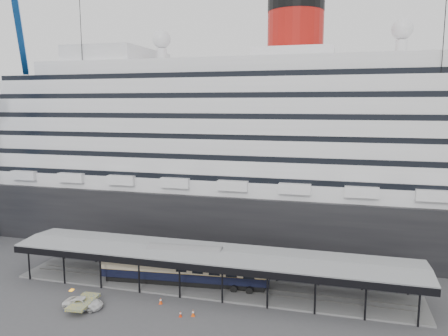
# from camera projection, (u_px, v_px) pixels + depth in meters

# --- Properties ---
(ground) EXTENTS (200.00, 200.00, 0.00)m
(ground) POSITION_uv_depth(u_px,v_px,m) (199.00, 303.00, 55.51)
(ground) COLOR #3E3E41
(ground) RESTS_ON ground
(cruise_ship) EXTENTS (130.00, 30.00, 43.90)m
(cruise_ship) POSITION_uv_depth(u_px,v_px,m) (251.00, 140.00, 83.40)
(cruise_ship) COLOR black
(cruise_ship) RESTS_ON ground
(platform_canopy) EXTENTS (56.00, 9.18, 5.30)m
(platform_canopy) POSITION_uv_depth(u_px,v_px,m) (210.00, 271.00, 59.94)
(platform_canopy) COLOR slate
(platform_canopy) RESTS_ON ground
(port_truck) EXTENTS (5.02, 2.63, 1.35)m
(port_truck) POSITION_uv_depth(u_px,v_px,m) (83.00, 303.00, 54.01)
(port_truck) COLOR silver
(port_truck) RESTS_ON ground
(pullman_carriage) EXTENTS (23.76, 5.24, 23.15)m
(pullman_carriage) POSITION_uv_depth(u_px,v_px,m) (185.00, 266.00, 60.83)
(pullman_carriage) COLOR black
(pullman_carriage) RESTS_ON ground
(traffic_cone_left) EXTENTS (0.49, 0.49, 0.85)m
(traffic_cone_left) POSITION_uv_depth(u_px,v_px,m) (161.00, 301.00, 55.26)
(traffic_cone_left) COLOR #F2450D
(traffic_cone_left) RESTS_ON ground
(traffic_cone_mid) EXTENTS (0.46, 0.46, 0.72)m
(traffic_cone_mid) POSITION_uv_depth(u_px,v_px,m) (180.00, 314.00, 51.90)
(traffic_cone_mid) COLOR red
(traffic_cone_mid) RESTS_ON ground
(traffic_cone_right) EXTENTS (0.51, 0.51, 0.84)m
(traffic_cone_right) POSITION_uv_depth(u_px,v_px,m) (193.00, 313.00, 52.05)
(traffic_cone_right) COLOR #F14F0D
(traffic_cone_right) RESTS_ON ground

